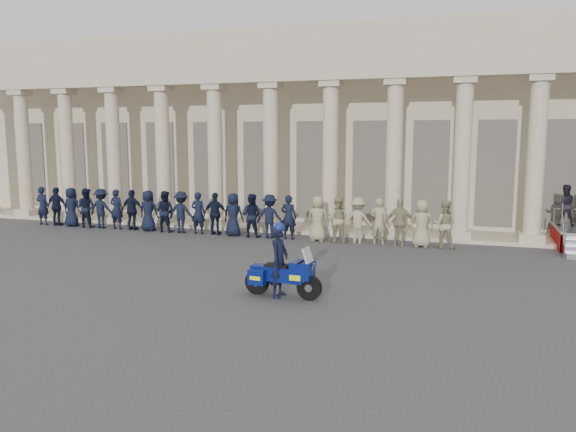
{
  "coord_description": "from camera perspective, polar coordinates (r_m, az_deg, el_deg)",
  "views": [
    {
      "loc": [
        6.73,
        -14.62,
        4.11
      ],
      "look_at": [
        1.4,
        1.98,
        1.6
      ],
      "focal_mm": 35.0,
      "sensor_mm": 36.0,
      "label": 1
    }
  ],
  "objects": [
    {
      "name": "rider",
      "position": [
        14.35,
        -0.91,
        -4.49
      ],
      "size": [
        0.49,
        0.71,
        1.94
      ],
      "rotation": [
        0.0,
        0.0,
        1.49
      ],
      "color": "black",
      "rests_on": "ground"
    },
    {
      "name": "motorcycle",
      "position": [
        14.39,
        -0.48,
        -6.0
      ],
      "size": [
        2.1,
        0.87,
        1.35
      ],
      "rotation": [
        0.0,
        0.0,
        -0.08
      ],
      "color": "black",
      "rests_on": "ground"
    },
    {
      "name": "building",
      "position": [
        30.13,
        4.95,
        8.95
      ],
      "size": [
        40.0,
        12.5,
        9.0
      ],
      "color": "#BCAC8D",
      "rests_on": "ground"
    },
    {
      "name": "ground",
      "position": [
        16.61,
        -6.75,
        -6.19
      ],
      "size": [
        90.0,
        90.0,
        0.0
      ],
      "primitive_type": "plane",
      "color": "#3A3A3C",
      "rests_on": "ground"
    },
    {
      "name": "officer_rank",
      "position": [
        23.34,
        -6.7,
        0.19
      ],
      "size": [
        18.68,
        0.67,
        1.77
      ],
      "color": "black",
      "rests_on": "ground"
    }
  ]
}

